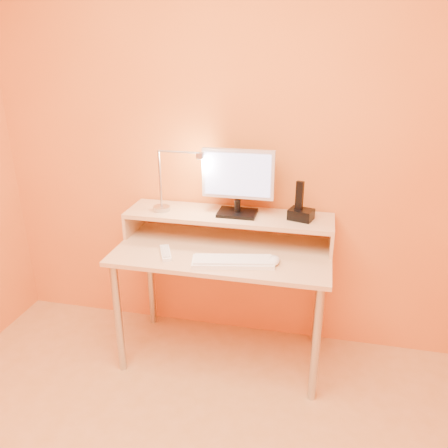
% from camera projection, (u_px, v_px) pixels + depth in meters
% --- Properties ---
extents(wall_back, '(3.00, 0.04, 2.50)m').
position_uv_depth(wall_back, '(235.00, 144.00, 2.61)').
color(wall_back, orange).
rests_on(wall_back, floor).
extents(desk_leg_fl, '(0.04, 0.04, 0.69)m').
position_uv_depth(desk_leg_fl, '(118.00, 319.00, 2.54)').
color(desk_leg_fl, '#ADAEAF').
rests_on(desk_leg_fl, floor).
extents(desk_leg_fr, '(0.04, 0.04, 0.69)m').
position_uv_depth(desk_leg_fr, '(316.00, 345.00, 2.32)').
color(desk_leg_fr, '#ADAEAF').
rests_on(desk_leg_fr, floor).
extents(desk_leg_bl, '(0.04, 0.04, 0.69)m').
position_uv_depth(desk_leg_bl, '(151.00, 277.00, 3.00)').
color(desk_leg_bl, '#ADAEAF').
rests_on(desk_leg_bl, floor).
extents(desk_leg_br, '(0.04, 0.04, 0.69)m').
position_uv_depth(desk_leg_br, '(319.00, 296.00, 2.77)').
color(desk_leg_br, '#ADAEAF').
rests_on(desk_leg_br, floor).
extents(desk_lower, '(1.20, 0.60, 0.02)m').
position_uv_depth(desk_lower, '(223.00, 252.00, 2.53)').
color(desk_lower, tan).
rests_on(desk_lower, floor).
extents(shelf_riser_left, '(0.02, 0.30, 0.14)m').
position_uv_depth(shelf_riser_left, '(134.00, 221.00, 2.75)').
color(shelf_riser_left, tan).
rests_on(shelf_riser_left, desk_lower).
extents(shelf_riser_right, '(0.02, 0.30, 0.14)m').
position_uv_depth(shelf_riser_right, '(332.00, 237.00, 2.51)').
color(shelf_riser_right, tan).
rests_on(shelf_riser_right, desk_lower).
extents(desk_shelf, '(1.20, 0.30, 0.02)m').
position_uv_depth(desk_shelf, '(228.00, 216.00, 2.60)').
color(desk_shelf, tan).
rests_on(desk_shelf, desk_lower).
extents(monitor_foot, '(0.22, 0.16, 0.02)m').
position_uv_depth(monitor_foot, '(237.00, 213.00, 2.58)').
color(monitor_foot, black).
rests_on(monitor_foot, desk_shelf).
extents(monitor_neck, '(0.04, 0.04, 0.07)m').
position_uv_depth(monitor_neck, '(237.00, 206.00, 2.57)').
color(monitor_neck, black).
rests_on(monitor_neck, monitor_foot).
extents(monitor_panel, '(0.41, 0.04, 0.28)m').
position_uv_depth(monitor_panel, '(238.00, 174.00, 2.51)').
color(monitor_panel, silver).
rests_on(monitor_panel, monitor_neck).
extents(monitor_back, '(0.37, 0.01, 0.24)m').
position_uv_depth(monitor_back, '(239.00, 173.00, 2.53)').
color(monitor_back, black).
rests_on(monitor_back, monitor_panel).
extents(monitor_screen, '(0.37, 0.00, 0.24)m').
position_uv_depth(monitor_screen, '(237.00, 175.00, 2.49)').
color(monitor_screen, '#A5B4F7').
rests_on(monitor_screen, monitor_panel).
extents(lamp_base, '(0.10, 0.10, 0.02)m').
position_uv_depth(lamp_base, '(162.00, 208.00, 2.65)').
color(lamp_base, '#ADAEAF').
rests_on(lamp_base, desk_shelf).
extents(lamp_post, '(0.01, 0.01, 0.33)m').
position_uv_depth(lamp_post, '(160.00, 179.00, 2.58)').
color(lamp_post, '#ADAEAF').
rests_on(lamp_post, lamp_base).
extents(lamp_arm, '(0.24, 0.01, 0.01)m').
position_uv_depth(lamp_arm, '(179.00, 152.00, 2.50)').
color(lamp_arm, '#ADAEAF').
rests_on(lamp_arm, lamp_post).
extents(lamp_head, '(0.04, 0.04, 0.03)m').
position_uv_depth(lamp_head, '(200.00, 156.00, 2.48)').
color(lamp_head, '#ADAEAF').
rests_on(lamp_head, lamp_arm).
extents(lamp_bulb, '(0.03, 0.03, 0.00)m').
position_uv_depth(lamp_bulb, '(200.00, 159.00, 2.48)').
color(lamp_bulb, '#FFEAC6').
rests_on(lamp_bulb, lamp_head).
extents(phone_dock, '(0.15, 0.13, 0.06)m').
position_uv_depth(phone_dock, '(301.00, 214.00, 2.50)').
color(phone_dock, black).
rests_on(phone_dock, desk_shelf).
extents(phone_handset, '(0.05, 0.04, 0.16)m').
position_uv_depth(phone_handset, '(300.00, 195.00, 2.46)').
color(phone_handset, black).
rests_on(phone_handset, phone_dock).
extents(phone_led, '(0.01, 0.00, 0.04)m').
position_uv_depth(phone_led, '(309.00, 218.00, 2.45)').
color(phone_led, blue).
rests_on(phone_led, phone_dock).
extents(keyboard, '(0.45, 0.22, 0.02)m').
position_uv_depth(keyboard, '(233.00, 262.00, 2.35)').
color(keyboard, white).
rests_on(keyboard, desk_lower).
extents(mouse, '(0.07, 0.12, 0.04)m').
position_uv_depth(mouse, '(273.00, 261.00, 2.35)').
color(mouse, silver).
rests_on(mouse, desk_lower).
extents(remote_control, '(0.12, 0.19, 0.02)m').
position_uv_depth(remote_control, '(166.00, 253.00, 2.46)').
color(remote_control, white).
rests_on(remote_control, desk_lower).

